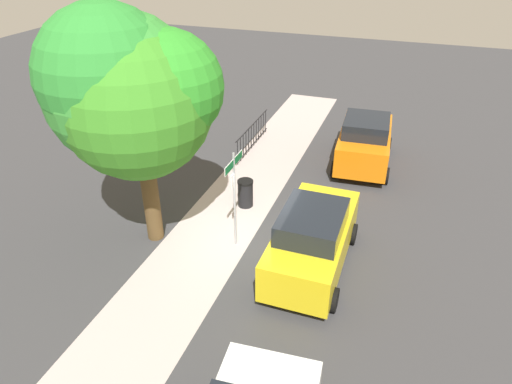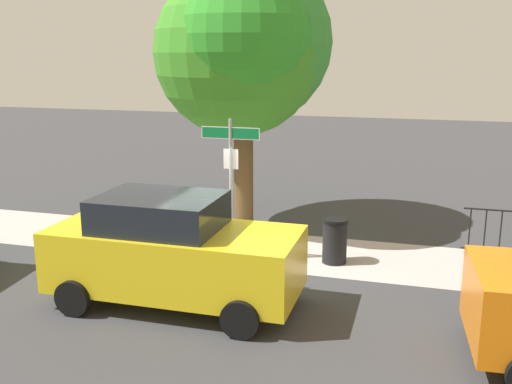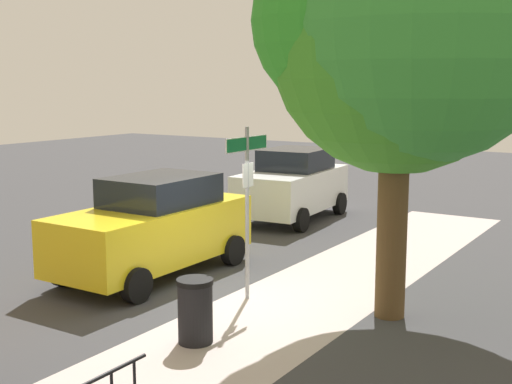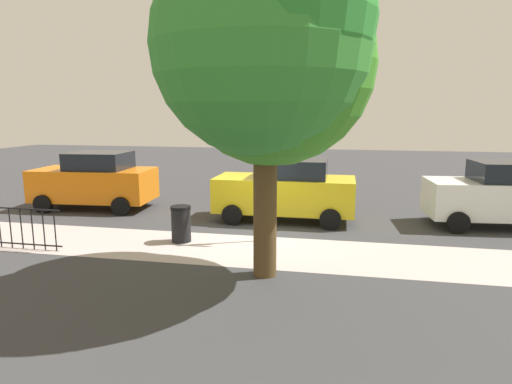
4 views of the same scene
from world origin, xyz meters
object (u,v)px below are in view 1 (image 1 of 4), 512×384
(car_orange, at_px, (365,141))
(trash_bin, at_px, (245,193))
(car_yellow, at_px, (313,238))
(shade_tree, at_px, (130,91))
(street_sign, at_px, (234,183))

(car_orange, distance_m, trash_bin, 5.68)
(car_yellow, bearing_deg, shade_tree, 92.92)
(car_yellow, bearing_deg, car_orange, -3.57)
(car_yellow, distance_m, trash_bin, 3.86)
(street_sign, relative_size, car_orange, 0.72)
(street_sign, relative_size, car_yellow, 0.70)
(trash_bin, bearing_deg, car_yellow, -130.08)
(street_sign, bearing_deg, car_yellow, -96.92)
(street_sign, relative_size, shade_tree, 0.44)
(street_sign, xyz_separation_m, trash_bin, (2.17, 0.50, -1.64))
(shade_tree, height_order, car_yellow, shade_tree)
(car_orange, bearing_deg, shade_tree, 138.92)
(car_orange, xyz_separation_m, trash_bin, (-4.55, 3.36, -0.53))
(shade_tree, distance_m, trash_bin, 5.47)
(trash_bin, bearing_deg, street_sign, -167.06)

